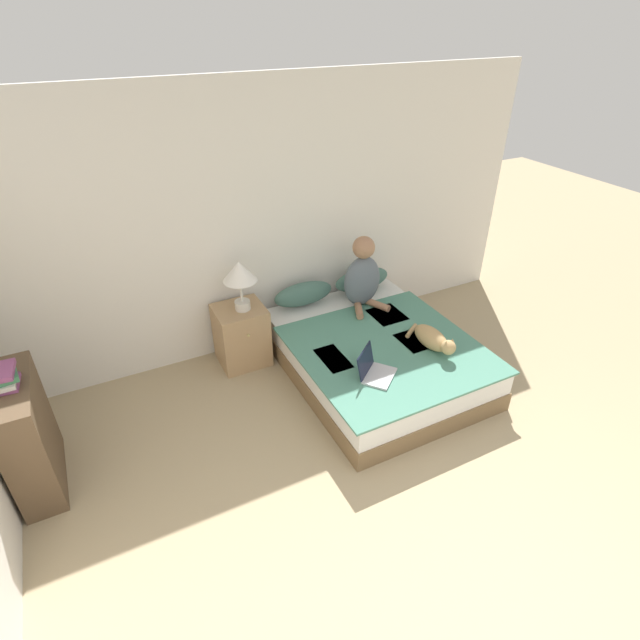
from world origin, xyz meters
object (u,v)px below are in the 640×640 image
Objects in this scene: pillow_far at (362,280)px; cat_tabby at (433,339)px; bed at (376,356)px; nightstand at (242,335)px; person_sitting at (363,276)px; table_lamp at (240,274)px; book_stack_top at (4,378)px; laptop_open at (375,371)px; pillow_near at (303,294)px; bookshelf at (28,435)px.

pillow_far is 1.02× the size of cat_tabby.
nightstand is (-1.05, 0.76, 0.10)m from bed.
person_sitting reaches higher than table_lamp.
book_stack_top reaches higher than bed.
person_sitting is 1.85× the size of laptop_open.
pillow_near reaches higher than nightstand.
person_sitting is 1.20× the size of cat_tabby.
cat_tabby is at bearing -6.95° from bookshelf.
book_stack_top is at bearing -165.68° from pillow_far.
book_stack_top reaches higher than pillow_far.
book_stack_top reaches higher than pillow_near.
person_sitting reaches higher than laptop_open.
book_stack_top is at bearing -161.99° from pillow_near.
person_sitting is at bearing -7.10° from table_lamp.
laptop_open is at bearing -124.87° from bed.
nightstand is at bearing 144.03° from table_lamp.
table_lamp is at bearing -175.17° from pillow_far.
nightstand is at bearing 21.86° from bookshelf.
pillow_far is 1.43m from table_lamp.
pillow_far reaches higher than nightstand.
pillow_far reaches higher than cat_tabby.
bed is at bearing -138.94° from cat_tabby.
bookshelf is 3.80× the size of book_stack_top.
pillow_near and pillow_far have the same top height.
pillow_far is (0.34, 0.85, 0.33)m from bed.
pillow_near is at bearing 7.39° from nightstand.
person_sitting is at bearing 10.31° from bookshelf.
bookshelf is at bearing -169.69° from person_sitting.
laptop_open is 1.69× the size of book_stack_top.
bed is 0.98m from pillow_near.
pillow_near is at bearing 9.67° from table_lamp.
pillow_far is 1.47m from laptop_open.
cat_tabby is (0.35, -0.36, 0.30)m from bed.
table_lamp is at bearing 144.04° from bed.
bed is 2.19× the size of bookshelf.
book_stack_top reaches higher than nightstand.
pillow_near is 0.86× the size of person_sitting.
bed is 3.11× the size of pillow_near.
pillow_near is 0.62m from person_sitting.
table_lamp reaches higher than cat_tabby.
cat_tabby is (0.01, -1.21, -0.03)m from pillow_far.
cat_tabby reaches higher than nightstand.
table_lamp is (-1.20, 0.15, 0.23)m from person_sitting.
book_stack_top is at bearing -158.12° from nightstand.
cat_tabby is 1.54× the size of laptop_open.
bookshelf is at bearing 179.28° from bed.
bed is 2.87m from bookshelf.
bed is 2.96m from book_stack_top.
bookshelf is (-2.86, 0.04, 0.24)m from bed.
bed is at bearing -68.10° from pillow_near.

